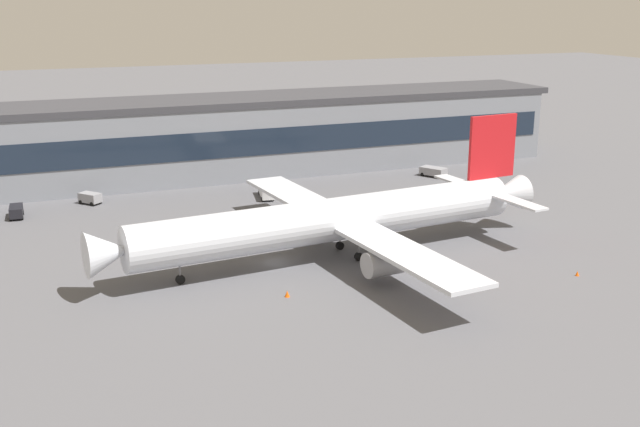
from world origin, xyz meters
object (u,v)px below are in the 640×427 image
traffic_cone_0 (577,273)px  traffic_cone_2 (287,294)px  baggage_tug (90,198)px  belt_loader (266,191)px  airliner (338,219)px  traffic_cone_1 (394,270)px  pushback_tractor (433,171)px  traffic_cone_3 (441,258)px  follow_me_car (16,211)px

traffic_cone_0 → traffic_cone_2: bearing=169.4°
baggage_tug → traffic_cone_2: baggage_tug is taller
belt_loader → baggage_tug: belt_loader is taller
belt_loader → baggage_tug: (-28.25, 6.54, -0.07)m
airliner → belt_loader: (0.62, 32.89, -4.04)m
traffic_cone_1 → traffic_cone_2: size_ratio=0.75×
pushback_tractor → traffic_cone_0: size_ratio=9.07×
traffic_cone_2 → traffic_cone_3: size_ratio=1.31×
airliner → follow_me_car: 52.82m
traffic_cone_1 → traffic_cone_3: 7.79m
pushback_tractor → baggage_tug: size_ratio=1.35×
belt_loader → traffic_cone_0: bearing=-64.4°
belt_loader → traffic_cone_2: (-11.28, -43.52, -0.78)m
belt_loader → traffic_cone_2: size_ratio=9.01×
belt_loader → traffic_cone_1: belt_loader is taller
baggage_tug → traffic_cone_2: (16.97, -50.06, -0.72)m
airliner → belt_loader: bearing=88.9°
baggage_tug → traffic_cone_3: bearing=-49.0°
baggage_tug → follow_me_car: bearing=-160.2°
follow_me_car → pushback_tractor: bearing=0.8°
belt_loader → traffic_cone_3: 40.75m
pushback_tractor → traffic_cone_1: 53.76m
traffic_cone_1 → pushback_tractor: bearing=55.3°
traffic_cone_2 → pushback_tractor: bearing=45.8°
traffic_cone_3 → pushback_tractor: bearing=61.6°
pushback_tractor → traffic_cone_2: size_ratio=7.38×
traffic_cone_2 → traffic_cone_3: traffic_cone_2 is taller
airliner → traffic_cone_2: bearing=-135.1°
traffic_cone_2 → baggage_tug: bearing=108.7°
follow_me_car → traffic_cone_2: bearing=-58.3°
pushback_tractor → traffic_cone_2: pushback_tractor is taller
traffic_cone_0 → traffic_cone_3: traffic_cone_0 is taller
airliner → traffic_cone_2: 15.81m
baggage_tug → traffic_cone_3: baggage_tug is taller
belt_loader → traffic_cone_3: size_ratio=11.84×
airliner → baggage_tug: (-27.63, 39.43, -4.11)m
pushback_tractor → follow_me_car: 74.13m
baggage_tug → traffic_cone_0: 77.13m
airliner → traffic_cone_2: size_ratio=85.28×
traffic_cone_0 → traffic_cone_2: size_ratio=0.81×
belt_loader → traffic_cone_2: bearing=-104.5°
traffic_cone_0 → traffic_cone_2: 35.94m
traffic_cone_0 → traffic_cone_2: (-35.32, 6.63, 0.07)m
airliner → baggage_tug: 48.33m
pushback_tractor → baggage_tug: bearing=177.2°
airliner → follow_me_car: (-39.08, 35.30, -4.11)m
airliner → traffic_cone_0: (24.66, -17.26, -4.90)m
pushback_tractor → belt_loader: (-34.43, -3.47, 0.10)m
airliner → belt_loader: airliner is taller
airliner → traffic_cone_1: airliner is taller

